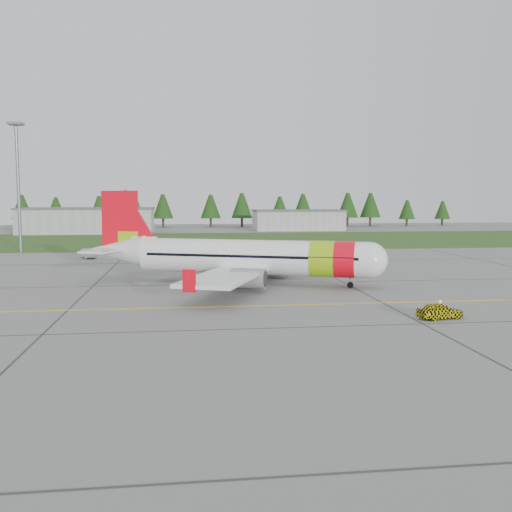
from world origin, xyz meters
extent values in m
plane|color=gray|center=(0.00, 0.00, 0.00)|extent=(320.00, 320.00, 0.00)
cylinder|color=white|center=(0.61, 19.58, 2.74)|extent=(22.62, 11.58, 3.44)
sphere|color=white|center=(11.29, 15.39, 2.74)|extent=(3.44, 3.44, 3.44)
cone|color=white|center=(-12.94, 24.89, 3.04)|extent=(7.01, 5.46, 3.44)
cube|color=black|center=(11.54, 15.29, 3.04)|extent=(2.15, 2.65, 0.49)
cylinder|color=#96CA0F|center=(7.18, 17.00, 2.74)|extent=(3.42, 4.12, 3.52)
cylinder|color=red|center=(9.15, 16.23, 2.74)|extent=(3.09, 3.99, 3.52)
cube|color=white|center=(0.20, 19.74, 1.76)|extent=(14.83, 28.06, 0.32)
cube|color=red|center=(4.50, 33.12, 2.25)|extent=(1.04, 0.53, 1.76)
cube|color=red|center=(-5.74, 7.00, 2.25)|extent=(1.04, 0.53, 1.76)
cylinder|color=gray|center=(3.20, 23.77, 1.28)|extent=(3.63, 2.89, 1.85)
cylinder|color=gray|center=(-0.34, 14.74, 1.28)|extent=(3.63, 2.89, 1.85)
cube|color=red|center=(-12.78, 24.83, 6.00)|extent=(3.90, 1.78, 6.71)
cube|color=#96CA0F|center=(-11.88, 24.48, 4.06)|extent=(2.27, 1.18, 2.12)
cube|color=white|center=(-13.36, 25.05, 3.27)|extent=(6.33, 10.48, 0.19)
cylinder|color=slate|center=(9.65, 16.03, 0.62)|extent=(0.16, 0.16, 1.24)
cylinder|color=black|center=(9.65, 16.03, 0.30)|extent=(0.65, 0.45, 0.60)
cylinder|color=slate|center=(0.28, 22.36, 0.84)|extent=(0.19, 0.19, 1.68)
cylinder|color=black|center=(-0.05, 22.49, 0.46)|extent=(1.00, 0.70, 0.92)
cylinder|color=slate|center=(-1.52, 17.76, 0.84)|extent=(0.19, 0.19, 1.68)
cylinder|color=black|center=(-1.85, 17.89, 0.46)|extent=(1.00, 0.70, 0.92)
imported|color=#FAEA0D|center=(11.90, 1.51, 1.67)|extent=(1.38, 1.54, 3.34)
imported|color=silver|center=(-19.88, 47.73, 2.05)|extent=(1.84, 1.80, 4.11)
cube|color=#30561E|center=(0.00, 82.00, 0.01)|extent=(320.00, 50.00, 0.03)
cube|color=gold|center=(0.00, 8.00, 0.01)|extent=(120.00, 0.25, 0.02)
cube|color=#A8A8A3|center=(-30.00, 110.00, 3.00)|extent=(32.00, 14.00, 6.00)
cube|color=#A8A8A3|center=(25.00, 118.00, 2.60)|extent=(24.00, 12.00, 5.20)
cylinder|color=slate|center=(-32.00, 58.00, 10.00)|extent=(0.50, 0.50, 20.00)
camera|label=1|loc=(-6.05, -36.42, 8.47)|focal=40.00mm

